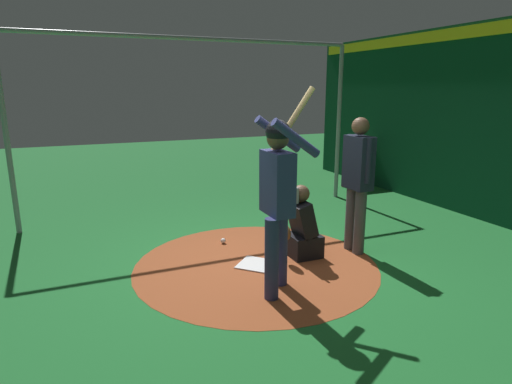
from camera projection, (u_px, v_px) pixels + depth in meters
name	position (u px, v px, depth m)	size (l,w,h in m)	color
ground_plane	(256.00, 265.00, 5.44)	(26.54, 26.54, 0.00)	#1E6B2D
dirt_circle	(256.00, 265.00, 5.44)	(3.05, 3.05, 0.01)	#9E4C28
home_plate	(256.00, 264.00, 5.44)	(0.42, 0.42, 0.01)	white
batter	(278.00, 189.00, 4.49)	(0.68, 0.49, 2.20)	navy
catcher	(301.00, 229.00, 5.63)	(0.58, 0.40, 0.97)	black
umpire	(358.00, 178.00, 5.67)	(0.23, 0.49, 1.81)	#4C4C51
back_wall	(512.00, 124.00, 6.70)	(0.22, 10.54, 3.23)	#0C3D26
cage_frame	(256.00, 94.00, 4.94)	(5.83, 5.25, 3.00)	gray
bat_rack	(365.00, 164.00, 9.78)	(1.18, 0.20, 1.05)	olive
baseball_0	(223.00, 241.00, 6.17)	(0.07, 0.07, 0.07)	white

